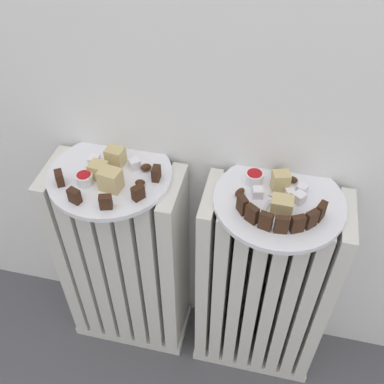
{
  "coord_description": "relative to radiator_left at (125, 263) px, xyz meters",
  "views": [
    {
      "loc": [
        0.16,
        -0.44,
        1.37
      ],
      "look_at": [
        0.0,
        0.28,
        0.65
      ],
      "focal_mm": 42.09,
      "sensor_mm": 36.0,
      "label": 1
    }
  ],
  "objects": [
    {
      "name": "fork",
      "position": [
        0.37,
        -0.02,
        0.35
      ],
      "size": [
        0.04,
        0.1,
        0.0
      ],
      "color": "silver",
      "rests_on": "plate_right"
    },
    {
      "name": "marble_cake_slice_left_1",
      "position": [
        0.02,
        -0.05,
        0.37
      ],
      "size": [
        0.05,
        0.04,
        0.05
      ],
      "primitive_type": "cube",
      "rotation": [
        0.0,
        0.0,
        -0.15
      ],
      "color": "tan",
      "rests_on": "plate_left"
    },
    {
      "name": "turkish_delight_right_3",
      "position": [
        0.35,
        -0.0,
        0.36
      ],
      "size": [
        0.03,
        0.03,
        0.02
      ],
      "primitive_type": "cube",
      "rotation": [
        0.0,
        0.0,
        0.22
      ],
      "color": "white",
      "rests_on": "plate_right"
    },
    {
      "name": "dark_cake_slice_left_2",
      "position": [
        0.03,
        -0.11,
        0.36
      ],
      "size": [
        0.03,
        0.02,
        0.03
      ],
      "primitive_type": "cube",
      "rotation": [
        0.0,
        0.0,
        0.29
      ],
      "color": "#382114",
      "rests_on": "plate_left"
    },
    {
      "name": "medjool_date_left_0",
      "position": [
        0.08,
        -0.02,
        0.36
      ],
      "size": [
        0.03,
        0.02,
        0.02
      ],
      "primitive_type": "ellipsoid",
      "rotation": [
        0.0,
        0.0,
        0.23
      ],
      "color": "#3D1E0F",
      "rests_on": "plate_left"
    },
    {
      "name": "turkish_delight_left_1",
      "position": [
        0.05,
        0.03,
        0.36
      ],
      "size": [
        0.03,
        0.03,
        0.02
      ],
      "primitive_type": "cube",
      "rotation": [
        0.0,
        0.0,
        0.71
      ],
      "color": "white",
      "rests_on": "plate_left"
    },
    {
      "name": "medjool_date_left_1",
      "position": [
        0.08,
        0.03,
        0.36
      ],
      "size": [
        0.03,
        0.03,
        0.02
      ],
      "primitive_type": "ellipsoid",
      "rotation": [
        0.0,
        0.0,
        0.47
      ],
      "color": "#3D1E0F",
      "rests_on": "plate_left"
    },
    {
      "name": "dark_cake_slice_right_3",
      "position": [
        0.4,
        -0.09,
        0.37
      ],
      "size": [
        0.03,
        0.02,
        0.04
      ],
      "primitive_type": "cube",
      "rotation": [
        0.0,
        0.0,
        0.1
      ],
      "color": "#382114",
      "rests_on": "plate_right"
    },
    {
      "name": "turkish_delight_left_0",
      "position": [
        -0.04,
        0.02,
        0.36
      ],
      "size": [
        0.03,
        0.03,
        0.02
      ],
      "primitive_type": "cube",
      "rotation": [
        0.0,
        0.0,
        0.07
      ],
      "color": "white",
      "rests_on": "plate_left"
    },
    {
      "name": "radiator_left",
      "position": [
        0.0,
        0.0,
        0.0
      ],
      "size": [
        0.35,
        0.17,
        0.66
      ],
      "color": "silver",
      "rests_on": "ground_plane"
    },
    {
      "name": "dark_cake_slice_left_0",
      "position": [
        -0.1,
        -0.06,
        0.36
      ],
      "size": [
        0.03,
        0.03,
        0.03
      ],
      "primitive_type": "cube",
      "rotation": [
        0.0,
        0.0,
        -1.02
      ],
      "color": "#382114",
      "rests_on": "plate_left"
    },
    {
      "name": "medjool_date_right_2",
      "position": [
        0.38,
        0.08,
        0.35
      ],
      "size": [
        0.03,
        0.02,
        0.01
      ],
      "primitive_type": "ellipsoid",
      "rotation": [
        0.0,
        0.0,
        0.39
      ],
      "color": "#3D1E0F",
      "rests_on": "plate_right"
    },
    {
      "name": "marble_cake_slice_left_0",
      "position": [
        0.0,
        0.04,
        0.37
      ],
      "size": [
        0.05,
        0.04,
        0.04
      ],
      "primitive_type": "cube",
      "rotation": [
        0.0,
        0.0,
        -0.15
      ],
      "color": "tan",
      "rests_on": "plate_left"
    },
    {
      "name": "dark_cake_slice_right_4",
      "position": [
        0.44,
        -0.08,
        0.37
      ],
      "size": [
        0.03,
        0.02,
        0.04
      ],
      "primitive_type": "cube",
      "rotation": [
        0.0,
        0.0,
        0.45
      ],
      "color": "#382114",
      "rests_on": "plate_right"
    },
    {
      "name": "jam_bowl_left",
      "position": [
        -0.04,
        -0.04,
        0.36
      ],
      "size": [
        0.04,
        0.04,
        0.03
      ],
      "color": "white",
      "rests_on": "plate_left"
    },
    {
      "name": "marble_cake_slice_left_2",
      "position": [
        -0.02,
        -0.02,
        0.37
      ],
      "size": [
        0.04,
        0.04,
        0.04
      ],
      "primitive_type": "cube",
      "rotation": [
        0.0,
        0.0,
        -0.08
      ],
      "color": "tan",
      "rests_on": "plate_left"
    },
    {
      "name": "dark_cake_slice_right_1",
      "position": [
        0.34,
        -0.08,
        0.37
      ],
      "size": [
        0.03,
        0.03,
        0.04
      ],
      "primitive_type": "cube",
      "rotation": [
        0.0,
        0.0,
        -0.6
      ],
      "color": "#382114",
      "rests_on": "plate_right"
    },
    {
      "name": "dark_cake_slice_right_6",
      "position": [
        0.48,
        -0.04,
        0.37
      ],
      "size": [
        0.02,
        0.03,
        0.04
      ],
      "primitive_type": "cube",
      "rotation": [
        0.0,
        0.0,
        1.15
      ],
      "color": "#382114",
      "rests_on": "plate_right"
    },
    {
      "name": "marble_cake_slice_right_1",
      "position": [
        0.39,
        0.03,
        0.37
      ],
      "size": [
        0.04,
        0.04,
        0.05
      ],
      "primitive_type": "cube",
      "rotation": [
        0.0,
        0.0,
        0.29
      ],
      "color": "tan",
      "rests_on": "plate_right"
    },
    {
      "name": "dark_cake_slice_right_2",
      "position": [
        0.37,
        -0.09,
        0.37
      ],
      "size": [
        0.03,
        0.02,
        0.04
      ],
      "primitive_type": "cube",
      "rotation": [
        0.0,
        0.0,
        -0.25
      ],
      "color": "#382114",
      "rests_on": "plate_right"
    },
    {
      "name": "jam_bowl_right",
      "position": [
        0.33,
        0.04,
        0.36
      ],
      "size": [
        0.04,
        0.04,
        0.03
      ],
      "color": "white",
      "rests_on": "plate_right"
    },
    {
      "name": "radiator_right",
      "position": [
        0.39,
        0.0,
        0.0
      ],
      "size": [
        0.35,
        0.17,
        0.66
      ],
      "color": "silver",
      "rests_on": "ground_plane"
    },
    {
      "name": "turkish_delight_right_0",
      "position": [
        0.42,
        0.01,
        0.36
      ],
      "size": [
        0.03,
        0.03,
        0.02
      ],
      "primitive_type": "cube",
      "rotation": [
        0.0,
        0.0,
        0.41
      ],
      "color": "white",
      "rests_on": "plate_right"
    },
    {
      "name": "plate_right",
      "position": [
        0.39,
        0.0,
        0.34
      ],
      "size": [
        0.29,
        0.29,
        0.01
      ],
      "primitive_type": "cylinder",
      "color": "white",
      "rests_on": "radiator_right"
    },
    {
      "name": "dark_cake_slice_left_4",
      "position": [
        0.11,
        0.0,
        0.36
      ],
      "size": [
        0.02,
        0.03,
        0.03
      ],
      "primitive_type": "cube",
      "rotation": [
        0.0,
        0.0,
        1.61
      ],
      "color": "#382114",
      "rests_on": "plate_left"
    },
    {
      "name": "marble_cake_slice_right_0",
      "position": [
        0.4,
        -0.04,
        0.37
      ],
      "size": [
        0.05,
        0.04,
        0.04
      ],
      "primitive_type": "cube",
      "rotation": [
        0.0,
        0.0,
        -0.02
      ],
      "color": "tan",
      "rests_on": "plate_right"
    },
    {
      "name": "dark_cake_slice_right_0",
      "position": [
        0.32,
        -0.05,
        0.37
      ],
      "size": [
        0.03,
        0.03,
        0.04
      ],
      "primitive_type": "cube",
      "rotation": [
        0.0,
        0.0,
        -0.95
      ],
      "color": "#382114",
      "rests_on": "plate_right"
    },
    {
      "name": "turkish_delight_right_1",
      "position": [
        0.44,
        0.03,
        0.36
      ],
      "size": [
        0.03,
        0.03,
        0.02
      ],
      "primitive_type": "cube",
      "rotation": [
        0.0,
        0.0,
        1.13
      ],
      "color": "white",
      "rests_on": "plate_right"
    },
    {
      "name": "dark_cake_slice_left_1",
      "position": [
        -0.04,
        -0.11,
        0.36
      ],
      "size": [
        0.03,
        0.03,
        0.03
      ],
      "primitive_type": "cube",
      "rotation": [
        0.0,
        0.0,
        -0.36
      ],
      "color": "#382114",
      "rests_on": "plate_left"
    },
    {
      "name": "medjool_date_right_1",
      "position": [
        0.31,
        -0.01,
        0.36
      ],
      "size": [
        0.03,
        0.03,
        0.02
      ],
      "primitive_type": "ellipsoid",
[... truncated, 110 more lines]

